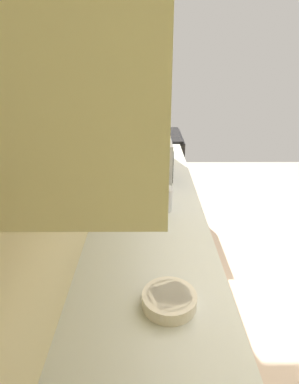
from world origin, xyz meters
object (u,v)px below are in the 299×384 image
object	(u,v)px
bowl	(169,299)
kettle	(161,198)
oven_range	(151,173)
microwave	(145,158)

from	to	relation	value
bowl	kettle	xyz separation A→B (m)	(0.74, 0.00, 0.04)
oven_range	kettle	bearing A→B (deg)	-178.61
microwave	bowl	distance (m)	1.23
oven_range	microwave	size ratio (longest dim) A/B	2.12
oven_range	kettle	size ratio (longest dim) A/B	6.24
microwave	bowl	bearing A→B (deg)	-175.62
oven_range	microwave	bearing A→B (deg)	177.59
oven_range	kettle	xyz separation A→B (m)	(-1.71, -0.04, 0.50)
microwave	kettle	bearing A→B (deg)	-168.95
microwave	kettle	size ratio (longest dim) A/B	2.95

